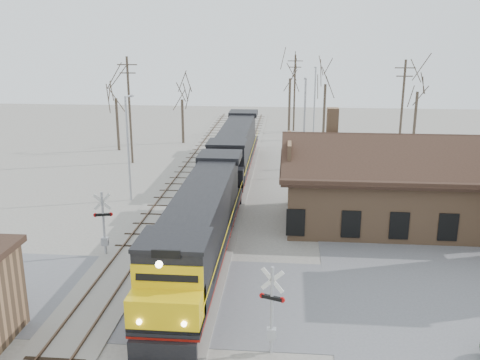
% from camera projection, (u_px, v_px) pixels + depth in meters
% --- Properties ---
extents(ground, '(140.00, 140.00, 0.00)m').
position_uv_depth(ground, '(189.00, 297.00, 27.38)').
color(ground, '#9F9A90').
rests_on(ground, ground).
extents(road, '(60.00, 9.00, 0.03)m').
position_uv_depth(road, '(189.00, 297.00, 27.37)').
color(road, '#5B5B60').
rests_on(road, ground).
extents(track_main, '(3.40, 90.00, 0.24)m').
position_uv_depth(track_main, '(223.00, 204.00, 41.74)').
color(track_main, '#9F9A90').
rests_on(track_main, ground).
extents(track_siding, '(3.40, 90.00, 0.24)m').
position_uv_depth(track_siding, '(167.00, 202.00, 42.12)').
color(track_siding, '#9F9A90').
rests_on(track_siding, ground).
extents(depot, '(15.20, 9.31, 7.90)m').
position_uv_depth(depot, '(389.00, 190.00, 37.20)').
color(depot, '#8E6849').
rests_on(depot, ground).
extents(locomotive_lead, '(3.06, 20.49, 4.55)m').
position_uv_depth(locomotive_lead, '(200.00, 227.00, 30.33)').
color(locomotive_lead, black).
rests_on(locomotive_lead, ground).
extents(locomotive_trailing, '(3.06, 20.49, 4.31)m').
position_uv_depth(locomotive_trailing, '(235.00, 149.00, 50.24)').
color(locomotive_trailing, black).
rests_on(locomotive_trailing, ground).
extents(crossbuck_near, '(1.09, 0.46, 3.95)m').
position_uv_depth(crossbuck_near, '(272.00, 313.00, 22.18)').
color(crossbuck_near, '#A5A8AD').
rests_on(crossbuck_near, ground).
extents(crossbuck_far, '(1.13, 0.36, 4.01)m').
position_uv_depth(crossbuck_far, '(104.00, 226.00, 31.93)').
color(crossbuck_far, '#A5A8AD').
rests_on(crossbuck_far, ground).
extents(streetlight_a, '(0.25, 2.04, 8.32)m').
position_uv_depth(streetlight_a, '(128.00, 142.00, 41.74)').
color(streetlight_a, '#A5A8AD').
rests_on(streetlight_a, ground).
extents(streetlight_b, '(0.25, 2.04, 9.06)m').
position_uv_depth(streetlight_b, '(304.00, 123.00, 48.35)').
color(streetlight_b, '#A5A8AD').
rests_on(streetlight_b, ground).
extents(streetlight_c, '(0.25, 2.04, 9.10)m').
position_uv_depth(streetlight_c, '(314.00, 102.00, 61.71)').
color(streetlight_c, '#A5A8AD').
rests_on(streetlight_c, ground).
extents(utility_pole_a, '(2.00, 0.24, 10.68)m').
position_uv_depth(utility_pole_a, '(130.00, 109.00, 53.31)').
color(utility_pole_a, '#382D23').
rests_on(utility_pole_a, ground).
extents(utility_pole_b, '(2.00, 0.24, 10.03)m').
position_uv_depth(utility_pole_b, '(294.00, 92.00, 70.69)').
color(utility_pole_b, '#382D23').
rests_on(utility_pole_b, ground).
extents(utility_pole_c, '(2.00, 0.24, 10.38)m').
position_uv_depth(utility_pole_c, '(402.00, 110.00, 53.28)').
color(utility_pole_c, '#382D23').
rests_on(utility_pole_c, ground).
extents(tree_a, '(3.91, 3.91, 9.58)m').
position_uv_depth(tree_a, '(115.00, 90.00, 58.82)').
color(tree_a, '#382D23').
rests_on(tree_a, ground).
extents(tree_b, '(3.48, 3.48, 8.52)m').
position_uv_depth(tree_b, '(182.00, 92.00, 62.88)').
color(tree_b, '#382D23').
rests_on(tree_b, ground).
extents(tree_c, '(4.73, 4.73, 11.59)m').
position_uv_depth(tree_c, '(290.00, 69.00, 68.75)').
color(tree_c, '#382D23').
rests_on(tree_c, ground).
extents(tree_d, '(4.49, 4.49, 11.01)m').
position_uv_depth(tree_d, '(326.00, 75.00, 65.07)').
color(tree_d, '#382D23').
rests_on(tree_d, ground).
extents(tree_e, '(4.43, 4.43, 10.85)m').
position_uv_depth(tree_e, '(418.00, 82.00, 58.03)').
color(tree_e, '#382D23').
rests_on(tree_e, ground).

